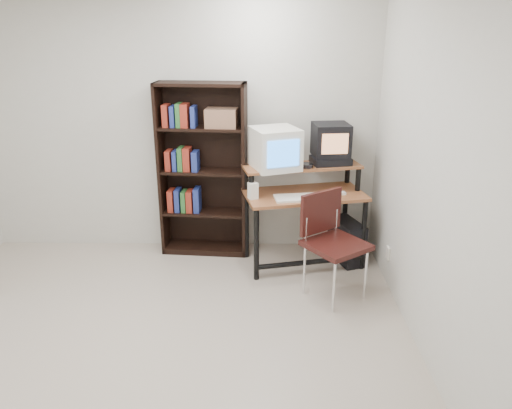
{
  "coord_description": "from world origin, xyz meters",
  "views": [
    {
      "loc": [
        0.83,
        -2.97,
        2.28
      ],
      "look_at": [
        0.79,
        1.1,
        0.79
      ],
      "focal_mm": 35.0,
      "sensor_mm": 36.0,
      "label": 1
    }
  ],
  "objects_px": {
    "computer_desk": "(304,198)",
    "school_chair": "(330,234)",
    "crt_monitor": "(275,149)",
    "pc_tower": "(347,241)",
    "bookshelf": "(203,168)",
    "crt_tv": "(331,140)"
  },
  "relations": [
    {
      "from": "computer_desk",
      "to": "pc_tower",
      "type": "bearing_deg",
      "value": -7.32
    },
    {
      "from": "computer_desk",
      "to": "crt_tv",
      "type": "xyz_separation_m",
      "value": [
        0.26,
        0.19,
        0.53
      ]
    },
    {
      "from": "computer_desk",
      "to": "bookshelf",
      "type": "relative_size",
      "value": 0.7
    },
    {
      "from": "crt_tv",
      "to": "crt_monitor",
      "type": "bearing_deg",
      "value": -169.06
    },
    {
      "from": "pc_tower",
      "to": "school_chair",
      "type": "xyz_separation_m",
      "value": [
        -0.27,
        -0.65,
        0.36
      ]
    },
    {
      "from": "crt_monitor",
      "to": "school_chair",
      "type": "bearing_deg",
      "value": -73.8
    },
    {
      "from": "pc_tower",
      "to": "bookshelf",
      "type": "bearing_deg",
      "value": 151.05
    },
    {
      "from": "crt_monitor",
      "to": "school_chair",
      "type": "relative_size",
      "value": 0.57
    },
    {
      "from": "crt_monitor",
      "to": "computer_desk",
      "type": "bearing_deg",
      "value": -24.37
    },
    {
      "from": "crt_tv",
      "to": "pc_tower",
      "type": "relative_size",
      "value": 0.82
    },
    {
      "from": "crt_tv",
      "to": "school_chair",
      "type": "relative_size",
      "value": 0.4
    },
    {
      "from": "pc_tower",
      "to": "school_chair",
      "type": "distance_m",
      "value": 0.79
    },
    {
      "from": "computer_desk",
      "to": "crt_tv",
      "type": "distance_m",
      "value": 0.62
    },
    {
      "from": "crt_monitor",
      "to": "school_chair",
      "type": "xyz_separation_m",
      "value": [
        0.47,
        -0.63,
        -0.59
      ]
    },
    {
      "from": "computer_desk",
      "to": "school_chair",
      "type": "relative_size",
      "value": 1.34
    },
    {
      "from": "crt_monitor",
      "to": "crt_tv",
      "type": "distance_m",
      "value": 0.57
    },
    {
      "from": "computer_desk",
      "to": "bookshelf",
      "type": "xyz_separation_m",
      "value": [
        -1.0,
        0.28,
        0.22
      ]
    },
    {
      "from": "pc_tower",
      "to": "school_chair",
      "type": "bearing_deg",
      "value": -131.69
    },
    {
      "from": "crt_tv",
      "to": "school_chair",
      "type": "distance_m",
      "value": 1.02
    },
    {
      "from": "computer_desk",
      "to": "crt_monitor",
      "type": "xyz_separation_m",
      "value": [
        -0.28,
        0.02,
        0.48
      ]
    },
    {
      "from": "pc_tower",
      "to": "school_chair",
      "type": "height_order",
      "value": "school_chair"
    },
    {
      "from": "crt_monitor",
      "to": "pc_tower",
      "type": "relative_size",
      "value": 1.16
    }
  ]
}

